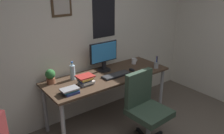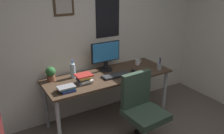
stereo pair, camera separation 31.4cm
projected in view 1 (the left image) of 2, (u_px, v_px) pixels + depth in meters
The scene contains 12 objects.
wall_back at pixel (80, 32), 3.27m from camera, with size 4.40×0.10×2.60m.
desk at pixel (108, 80), 3.29m from camera, with size 1.83×0.68×0.74m.
office_chair at pixel (145, 105), 2.88m from camera, with size 0.56×0.57×0.95m.
monitor at pixel (104, 55), 3.35m from camera, with size 0.46×0.20×0.43m.
keyboard at pixel (116, 75), 3.23m from camera, with size 0.43×0.15×0.03m.
computer_mouse at pixel (132, 70), 3.40m from camera, with size 0.06×0.11×0.04m.
water_bottle at pixel (73, 72), 3.08m from camera, with size 0.07×0.07×0.25m.
coffee_mug_near at pixel (134, 61), 3.68m from camera, with size 0.11×0.07×0.09m.
potted_plant at pixel (50, 76), 2.97m from camera, with size 0.13×0.13×0.19m.
pen_cup at pixel (156, 65), 3.50m from camera, with size 0.07×0.07×0.20m.
book_stack_left at pixel (86, 80), 2.95m from camera, with size 0.22×0.18×0.12m.
book_stack_right at pixel (70, 90), 2.73m from camera, with size 0.21×0.17×0.07m.
Camera 1 is at (-1.58, -0.71, 2.01)m, focal length 36.80 mm.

